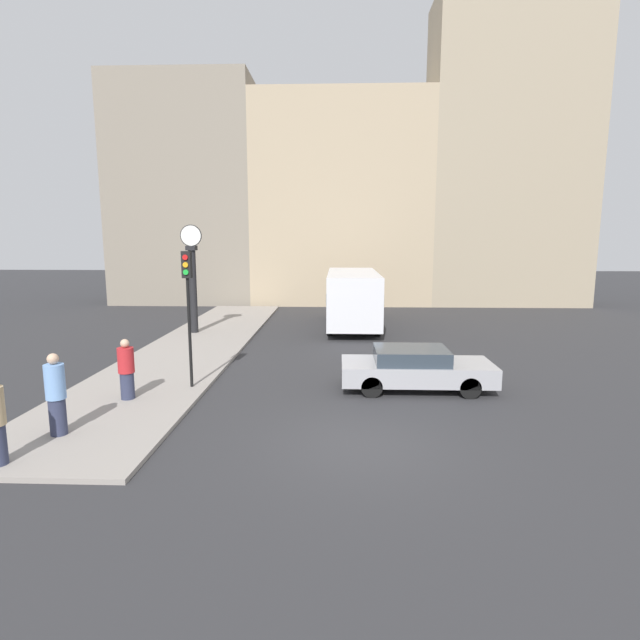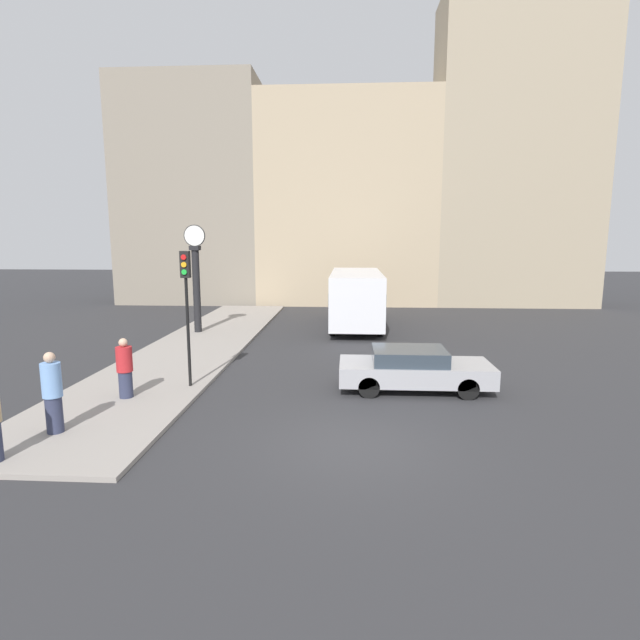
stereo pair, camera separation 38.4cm
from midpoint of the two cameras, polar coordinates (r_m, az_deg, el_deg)
ground_plane at (r=11.18m, az=3.67°, el=-13.97°), size 120.00×120.00×0.00m
sidewalk_corner at (r=21.34m, az=-14.33°, el=-2.80°), size 3.98×23.46×0.11m
building_row at (r=35.03m, az=4.45°, el=15.48°), size 31.71×5.00×19.64m
sedan_car at (r=14.99m, az=10.11°, el=-5.44°), size 4.41×1.83×1.24m
bus_distant at (r=25.22m, az=3.30°, el=2.80°), size 2.48×7.89×2.76m
traffic_light_near at (r=14.79m, az=-15.59°, el=3.21°), size 0.26×0.24×3.96m
street_clock at (r=23.66m, az=-14.79°, el=4.40°), size 0.98×0.44×4.93m
pedestrian_blue_stripe at (r=12.59m, az=-28.72°, el=-7.51°), size 0.42×0.42×1.85m
pedestrian_red_top at (r=14.56m, az=-21.96°, el=-5.30°), size 0.43×0.43×1.65m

